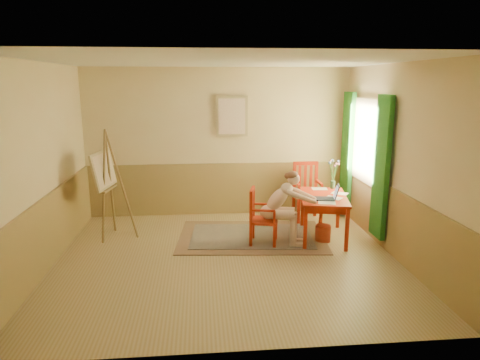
{
  "coord_description": "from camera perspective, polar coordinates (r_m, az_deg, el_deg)",
  "views": [
    {
      "loc": [
        -0.36,
        -5.9,
        2.53
      ],
      "look_at": [
        0.25,
        0.55,
        1.05
      ],
      "focal_mm": 32.24,
      "sensor_mm": 36.0,
      "label": 1
    }
  ],
  "objects": [
    {
      "name": "rug",
      "position": [
        7.26,
        1.53,
        -7.45
      ],
      "size": [
        2.53,
        1.81,
        0.02
      ],
      "color": "#8C7251",
      "rests_on": "room"
    },
    {
      "name": "table",
      "position": [
        7.16,
        11.01,
        -2.77
      ],
      "size": [
        0.94,
        1.32,
        0.72
      ],
      "color": "red",
      "rests_on": "room"
    },
    {
      "name": "chair_back",
      "position": [
        8.12,
        8.84,
        -1.5
      ],
      "size": [
        0.48,
        0.5,
        1.07
      ],
      "color": "red",
      "rests_on": "room"
    },
    {
      "name": "wainscot",
      "position": [
        7.01,
        -2.23,
        -3.98
      ],
      "size": [
        5.0,
        4.5,
        1.0
      ],
      "color": "#987F4B",
      "rests_on": "room"
    },
    {
      "name": "vase",
      "position": [
        7.62,
        12.23,
        0.64
      ],
      "size": [
        0.25,
        0.24,
        0.51
      ],
      "color": "#3F724C",
      "rests_on": "table"
    },
    {
      "name": "wall_portrait",
      "position": [
        8.15,
        -1.1,
        8.43
      ],
      "size": [
        0.6,
        0.05,
        0.76
      ],
      "color": "tan",
      "rests_on": "room"
    },
    {
      "name": "laptop",
      "position": [
        6.92,
        11.53,
        -2.14
      ],
      "size": [
        0.44,
        0.32,
        0.24
      ],
      "color": "#1E2338",
      "rests_on": "table"
    },
    {
      "name": "room",
      "position": [
        6.02,
        -1.88,
        2.04
      ],
      "size": [
        5.04,
        4.54,
        2.84
      ],
      "color": "tan",
      "rests_on": "ground"
    },
    {
      "name": "papers",
      "position": [
        7.17,
        11.8,
        -2.01
      ],
      "size": [
        0.69,
        1.1,
        0.0
      ],
      "color": "white",
      "rests_on": "table"
    },
    {
      "name": "window",
      "position": [
        7.63,
        16.07,
        3.42
      ],
      "size": [
        0.12,
        2.01,
        2.2
      ],
      "color": "white",
      "rests_on": "room"
    },
    {
      "name": "chair_left",
      "position": [
        6.84,
        2.78,
        -4.85
      ],
      "size": [
        0.5,
        0.48,
        0.9
      ],
      "color": "red",
      "rests_on": "room"
    },
    {
      "name": "wastebasket",
      "position": [
        7.16,
        10.92,
        -6.93
      ],
      "size": [
        0.26,
        0.26,
        0.27
      ],
      "primitive_type": "cylinder",
      "rotation": [
        0.0,
        0.0,
        0.07
      ],
      "color": "#A43B23",
      "rests_on": "room"
    },
    {
      "name": "figure",
      "position": [
        6.77,
        5.66,
        -3.23
      ],
      "size": [
        0.92,
        0.5,
        1.2
      ],
      "color": "beige",
      "rests_on": "room"
    },
    {
      "name": "easel",
      "position": [
        7.31,
        -17.34,
        0.73
      ],
      "size": [
        0.65,
        0.81,
        1.8
      ],
      "color": "brown",
      "rests_on": "room"
    }
  ]
}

